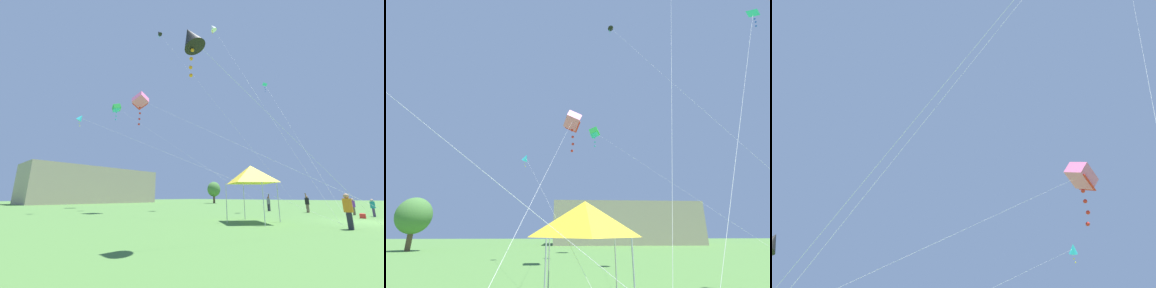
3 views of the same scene
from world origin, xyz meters
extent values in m
cone|color=#2DBCD1|center=(-9.95, 24.02, 10.45)|extent=(1.06, 1.07, 1.01)
sphere|color=yellow|center=(-9.99, 23.98, 10.04)|extent=(0.10, 0.10, 0.10)
sphere|color=yellow|center=(-10.01, 24.05, 9.76)|extent=(0.10, 0.10, 0.10)
sphere|color=yellow|center=(-9.91, 24.03, 9.47)|extent=(0.10, 0.10, 0.10)
cylinder|color=silver|center=(-6.17, 8.56, 6.57)|extent=(2.36, 22.33, 13.14)
cube|color=pink|center=(-5.00, 19.72, 13.13)|extent=(1.85, 1.87, 1.85)
cube|color=red|center=(-5.00, 19.72, 12.68)|extent=(1.50, 1.42, 1.10)
sphere|color=red|center=(-5.04, 19.72, 12.12)|extent=(0.25, 0.25, 0.25)
sphere|color=red|center=(-4.97, 19.69, 11.41)|extent=(0.25, 0.25, 0.25)
sphere|color=red|center=(-4.95, 19.77, 10.71)|extent=(0.25, 0.25, 0.25)
sphere|color=red|center=(-5.03, 19.69, 10.00)|extent=(0.25, 0.25, 0.25)
cylinder|color=silver|center=(3.35, 14.22, 13.86)|extent=(7.06, 16.79, 27.73)
cylinder|color=silver|center=(0.37, 8.38, 14.14)|extent=(9.45, 14.52, 28.29)
cylinder|color=silver|center=(0.79, 4.50, 7.85)|extent=(10.00, 7.60, 15.71)
camera|label=1|loc=(-19.24, -0.62, 1.67)|focal=20.00mm
camera|label=2|loc=(-5.98, -3.47, 2.75)|focal=24.00mm
camera|label=3|loc=(10.15, -0.12, 1.51)|focal=40.00mm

